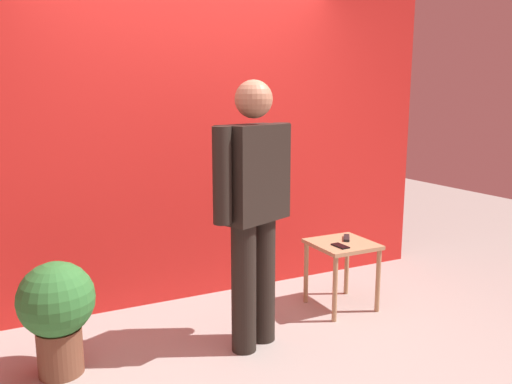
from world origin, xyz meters
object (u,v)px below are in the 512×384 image
cell_phone (340,246)px  tv_remote (347,238)px  potted_plant (57,309)px  standing_person (254,202)px  side_table (342,254)px

cell_phone → tv_remote: tv_remote is taller
potted_plant → cell_phone: bearing=-0.6°
potted_plant → standing_person: bearing=-9.0°
tv_remote → potted_plant: 2.15m
tv_remote → potted_plant: size_ratio=0.25×
standing_person → tv_remote: standing_person is taller
standing_person → potted_plant: size_ratio=2.51×
standing_person → side_table: bearing=16.0°
side_table → tv_remote: tv_remote is taller
tv_remote → side_table: bearing=-108.8°
cell_phone → potted_plant: bearing=176.3°
standing_person → cell_phone: size_ratio=11.98×
standing_person → side_table: 1.06m
cell_phone → tv_remote: (0.16, 0.14, 0.01)m
standing_person → cell_phone: 0.93m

